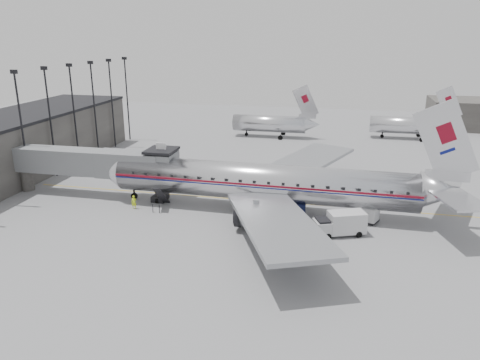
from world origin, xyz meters
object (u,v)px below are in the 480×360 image
(baggage_cart_white, at_px, (367,214))
(ramp_worker, at_px, (134,202))
(service_van, at_px, (340,223))
(airliner, at_px, (269,183))
(baggage_cart_navy, at_px, (296,209))

(baggage_cart_white, xyz_separation_m, ramp_worker, (-26.26, -1.71, -0.13))
(service_van, height_order, ramp_worker, service_van)
(airliner, distance_m, baggage_cart_navy, 4.24)
(airliner, relative_size, ramp_worker, 26.70)
(baggage_cart_navy, relative_size, baggage_cart_white, 0.77)
(service_van, height_order, baggage_cart_white, service_van)
(service_van, distance_m, baggage_cart_white, 4.93)
(service_van, xyz_separation_m, baggage_cart_white, (2.83, 4.02, -0.33))
(airliner, bearing_deg, baggage_cart_white, -3.90)
(service_van, relative_size, ramp_worker, 3.42)
(baggage_cart_navy, bearing_deg, baggage_cart_white, -1.43)
(service_van, relative_size, baggage_cart_white, 2.00)
(airliner, relative_size, service_van, 7.81)
(airliner, xyz_separation_m, baggage_cart_navy, (3.25, -0.98, -2.54))
(baggage_cart_navy, distance_m, baggage_cart_white, 7.63)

